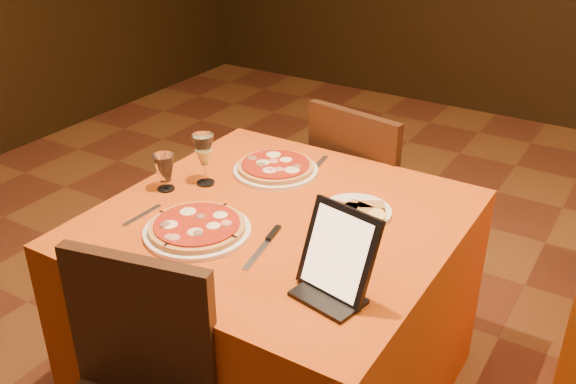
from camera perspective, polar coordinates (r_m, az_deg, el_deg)
The scene contains 11 objects.
main_table at distance 2.28m, azimuth -0.82°, elevation -10.37°, with size 1.10×1.10×0.75m, color #B1430B.
chair_main_far at distance 2.82m, azimuth 7.77°, elevation -0.61°, with size 0.37×0.37×0.91m, color black, non-canonical shape.
pizza_near at distance 1.99m, azimuth -8.08°, elevation -3.25°, with size 0.33×0.33×0.03m.
pizza_far at distance 2.35m, azimuth -1.11°, elevation 2.12°, with size 0.31×0.31×0.03m.
cutlet_dish at distance 2.09m, azimuth 6.06°, elevation -1.58°, with size 0.23×0.23×0.03m.
wine_glass at distance 2.25m, azimuth -7.46°, elevation 2.90°, with size 0.08×0.08×0.19m, color #D8E07F, non-canonical shape.
water_glass at distance 2.24m, azimuth -10.91°, elevation 1.71°, with size 0.07×0.07×0.13m, color silver, non-canonical shape.
tablet at distance 1.67m, azimuth 4.52°, elevation -5.33°, with size 0.21×0.02×0.24m, color black.
knife at distance 1.90m, azimuth -2.31°, elevation -5.06°, with size 0.24×0.02×0.01m, color #B4B5BB.
fork_near at distance 2.12m, azimuth -12.82°, elevation -2.05°, with size 0.16×0.02×0.01m, color silver.
fork_far at distance 2.40m, azimuth 2.66°, elevation 2.36°, with size 0.18×0.02×0.01m, color #A9A9B0.
Camera 1 is at (0.72, -1.36, 1.77)m, focal length 40.00 mm.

